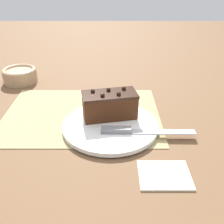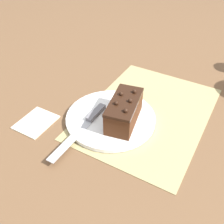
{
  "view_description": "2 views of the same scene",
  "coord_description": "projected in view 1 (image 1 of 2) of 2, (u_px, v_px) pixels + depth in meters",
  "views": [
    {
      "loc": [
        0.09,
        -0.68,
        0.39
      ],
      "look_at": [
        0.09,
        -0.04,
        0.03
      ],
      "focal_mm": 42.0,
      "sensor_mm": 36.0,
      "label": 1
    },
    {
      "loc": [
        0.58,
        0.21,
        0.51
      ],
      "look_at": [
        0.09,
        -0.07,
        0.04
      ],
      "focal_mm": 42.0,
      "sensor_mm": 36.0,
      "label": 2
    }
  ],
  "objects": [
    {
      "name": "serving_knife",
      "position": [
        132.0,
        131.0,
        0.67
      ],
      "size": [
        0.24,
        0.02,
        0.01
      ],
      "rotation": [
        0.0,
        0.0,
        4.7
      ],
      "color": "slate",
      "rests_on": "cake_plate"
    },
    {
      "name": "folded_napkin",
      "position": [
        165.0,
        174.0,
        0.56
      ],
      "size": [
        0.11,
        0.09,
        0.01
      ],
      "primitive_type": "cube",
      "color": "beige",
      "rests_on": "ground_plane"
    },
    {
      "name": "ground_plane",
      "position": [
        82.0,
        114.0,
        0.79
      ],
      "size": [
        3.0,
        3.0,
        0.0
      ],
      "primitive_type": "plane",
      "color": "brown"
    },
    {
      "name": "small_bowl",
      "position": [
        20.0,
        75.0,
        0.99
      ],
      "size": [
        0.13,
        0.13,
        0.05
      ],
      "color": "tan",
      "rests_on": "ground_plane"
    },
    {
      "name": "placemat_woven",
      "position": [
        82.0,
        114.0,
        0.78
      ],
      "size": [
        0.46,
        0.34,
        0.0
      ],
      "primitive_type": "cube",
      "color": "tan",
      "rests_on": "ground_plane"
    },
    {
      "name": "cake_plate",
      "position": [
        111.0,
        126.0,
        0.71
      ],
      "size": [
        0.26,
        0.26,
        0.01
      ],
      "color": "white",
      "rests_on": "placemat_woven"
    },
    {
      "name": "chocolate_cake",
      "position": [
        110.0,
        105.0,
        0.73
      ],
      "size": [
        0.16,
        0.1,
        0.08
      ],
      "rotation": [
        0.0,
        0.0,
        0.2
      ],
      "color": "#472614",
      "rests_on": "cake_plate"
    }
  ]
}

